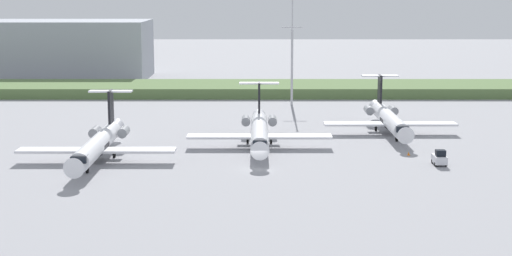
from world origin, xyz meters
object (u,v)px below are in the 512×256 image
(regional_jet_second, at_px, (258,130))
(baggage_tug, at_px, (438,158))
(regional_jet_third, at_px, (387,118))
(regional_jet_nearest, at_px, (97,143))
(antenna_mast, at_px, (290,56))
(safety_cone_front_marker, at_px, (407,153))

(regional_jet_second, height_order, baggage_tug, regional_jet_second)
(regional_jet_third, height_order, baggage_tug, regional_jet_third)
(regional_jet_third, distance_m, baggage_tug, 25.39)
(regional_jet_nearest, distance_m, baggage_tug, 49.33)
(regional_jet_nearest, xyz_separation_m, antenna_mast, (30.75, 54.44, 8.05))
(regional_jet_nearest, xyz_separation_m, regional_jet_second, (23.58, 10.57, 0.00))
(antenna_mast, xyz_separation_m, safety_cone_front_marker, (15.35, -51.04, -10.31))
(regional_jet_nearest, bearing_deg, baggage_tug, -3.61)
(baggage_tug, bearing_deg, antenna_mast, 107.79)
(regional_jet_nearest, relative_size, baggage_tug, 9.69)
(regional_jet_second, bearing_deg, regional_jet_nearest, -155.86)
(regional_jet_third, xyz_separation_m, antenna_mast, (-15.45, 32.39, 8.05))
(baggage_tug, bearing_deg, regional_jet_nearest, 176.39)
(antenna_mast, bearing_deg, regional_jet_second, -99.28)
(regional_jet_third, bearing_deg, baggage_tug, -83.16)
(regional_jet_second, distance_m, baggage_tug, 29.09)
(antenna_mast, height_order, safety_cone_front_marker, antenna_mast)
(antenna_mast, height_order, baggage_tug, antenna_mast)
(regional_jet_nearest, height_order, regional_jet_second, same)
(safety_cone_front_marker, bearing_deg, regional_jet_third, 89.72)
(regional_jet_second, height_order, regional_jet_third, same)
(baggage_tug, relative_size, safety_cone_front_marker, 5.82)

